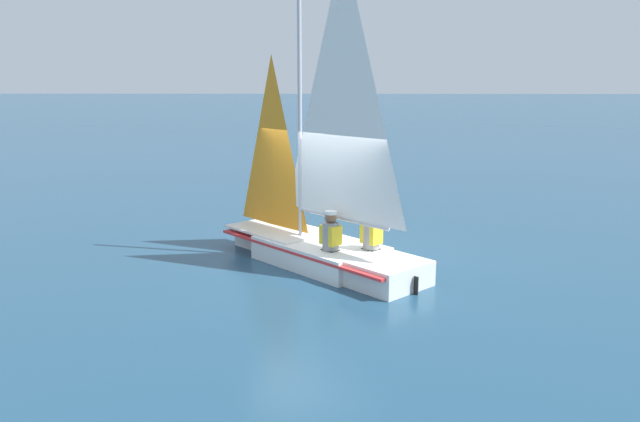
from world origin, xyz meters
name	(u,v)px	position (x,y,z in m)	size (l,w,h in m)	color
ground_plane	(320,264)	(0.00, 0.00, 0.00)	(260.00, 260.00, 0.00)	navy
sailboat_main	(321,222)	(0.02, 0.02, 0.84)	(4.16, 4.10, 5.85)	white
sailor_helm	(331,240)	(0.58, 0.21, 0.63)	(0.43, 0.42, 1.16)	black
sailor_crew	(371,239)	(0.49, 0.94, 0.63)	(0.43, 0.42, 1.16)	black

